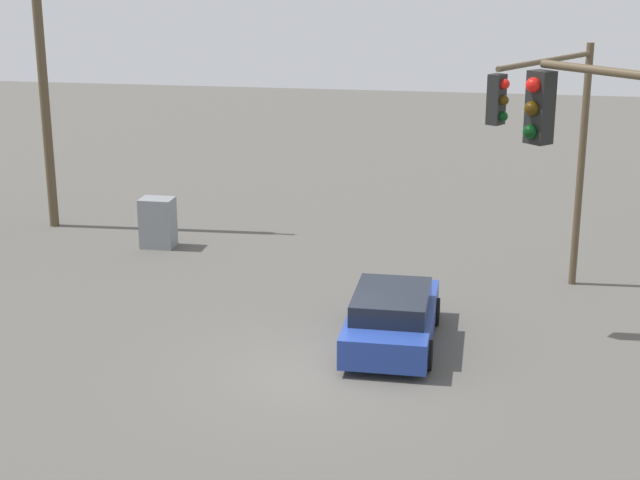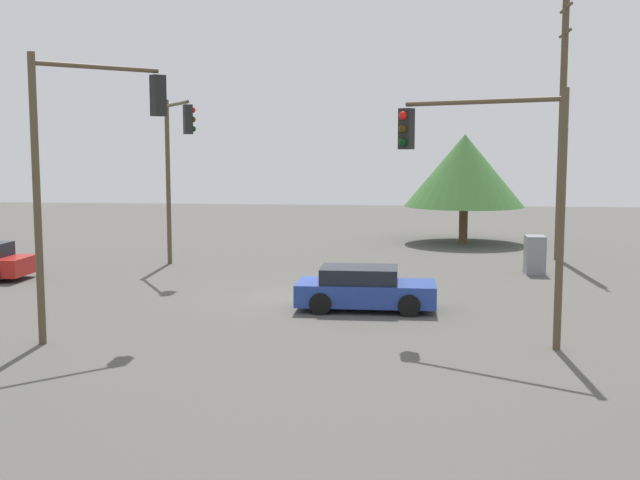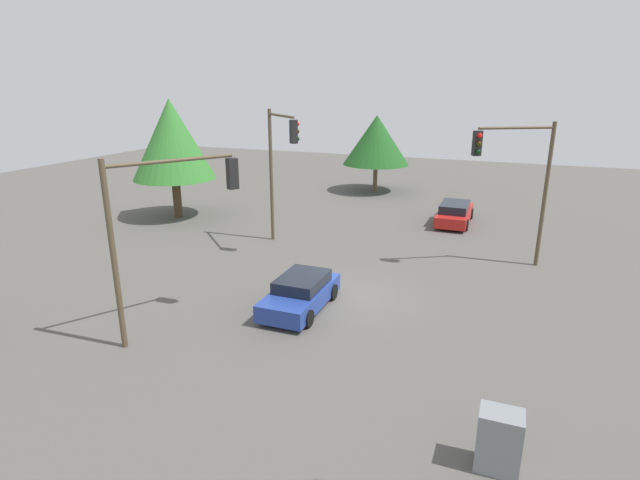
{
  "view_description": "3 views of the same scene",
  "coord_description": "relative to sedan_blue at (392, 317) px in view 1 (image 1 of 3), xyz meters",
  "views": [
    {
      "loc": [
        3.28,
        -17.84,
        8.26
      ],
      "look_at": [
        0.26,
        -0.67,
        3.0
      ],
      "focal_mm": 55.0,
      "sensor_mm": 36.0,
      "label": 1
    },
    {
      "loc": [
        24.33,
        2.94,
        4.73
      ],
      "look_at": [
        1.05,
        0.4,
        1.98
      ],
      "focal_mm": 45.0,
      "sensor_mm": 36.0,
      "label": 2
    },
    {
      "loc": [
        -5.58,
        17.48,
        8.08
      ],
      "look_at": [
        0.78,
        1.35,
        2.65
      ],
      "focal_mm": 28.0,
      "sensor_mm": 36.0,
      "label": 3
    }
  ],
  "objects": [
    {
      "name": "sedan_blue",
      "position": [
        0.0,
        0.0,
        0.0
      ],
      "size": [
        1.9,
        4.01,
        1.25
      ],
      "color": "#233D93",
      "rests_on": "ground_plane"
    },
    {
      "name": "ground_plane",
      "position": [
        -1.4,
        -1.74,
        -0.61
      ],
      "size": [
        80.0,
        80.0,
        0.0
      ],
      "primitive_type": "plane",
      "color": "#54514C"
    },
    {
      "name": "utility_pole_tall",
      "position": [
        -11.17,
        7.49,
        5.13
      ],
      "size": [
        2.2,
        0.28,
        10.87
      ],
      "color": "brown",
      "rests_on": "ground_plane"
    },
    {
      "name": "traffic_signal_main",
      "position": [
        3.23,
        3.22,
        3.57
      ],
      "size": [
        2.44,
        3.87,
        6.04
      ],
      "rotation": [
        0.0,
        0.0,
        4.17
      ],
      "color": "brown",
      "rests_on": "ground_plane"
    },
    {
      "name": "electrical_cabinet",
      "position": [
        -7.29,
        5.95,
        0.1
      ],
      "size": [
        0.93,
        0.7,
        1.42
      ],
      "primitive_type": "cube",
      "color": "gray",
      "rests_on": "ground_plane"
    }
  ]
}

